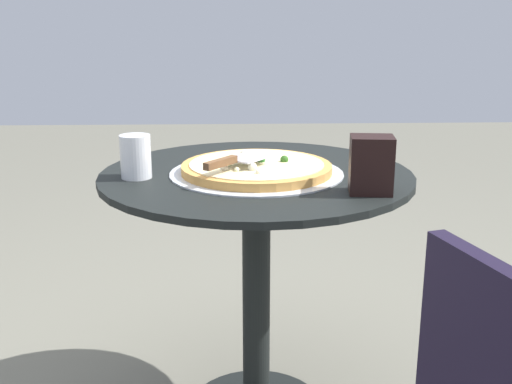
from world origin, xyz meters
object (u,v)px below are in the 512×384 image
napkin_dispenser (371,165)px  patio_table (256,241)px  drinking_cup (136,157)px  pizza_server (233,160)px  pizza_on_tray (256,169)px

napkin_dispenser → patio_table: bearing=-31.7°
patio_table → drinking_cup: size_ratio=7.49×
pizza_server → napkin_dispenser: (0.32, -0.12, 0.01)m
patio_table → drinking_cup: bearing=-171.7°
pizza_on_tray → patio_table: bearing=84.5°
drinking_cup → pizza_server: bearing=-9.1°
napkin_dispenser → drinking_cup: bearing=-9.1°
drinking_cup → napkin_dispenser: 0.58m
drinking_cup → napkin_dispenser: bearing=-15.8°
drinking_cup → pizza_on_tray: bearing=5.3°
pizza_on_tray → pizza_server: 0.10m
patio_table → pizza_server: size_ratio=4.19×
drinking_cup → napkin_dispenser: size_ratio=0.82×
napkin_dispenser → pizza_on_tray: bearing=-29.2°
patio_table → drinking_cup: drinking_cup is taller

